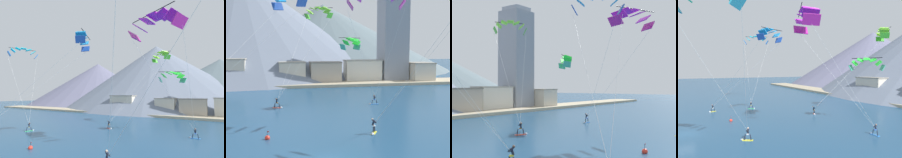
# 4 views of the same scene
# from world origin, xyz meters

# --- Properties ---
(ground_plane) EXTENTS (400.00, 400.00, 0.00)m
(ground_plane) POSITION_xyz_m (0.00, 0.00, 0.00)
(ground_plane) COLOR navy
(kitesurfer_near_lead) EXTENTS (1.73, 1.15, 1.75)m
(kitesurfer_near_lead) POSITION_xyz_m (-3.76, 24.53, 0.52)
(kitesurfer_near_lead) COLOR #E54C33
(kitesurfer_near_lead) RESTS_ON ground
(kitesurfer_near_trail) EXTENTS (1.75, 0.58, 1.69)m
(kitesurfer_near_trail) POSITION_xyz_m (12.26, 24.68, 0.47)
(kitesurfer_near_trail) COLOR #337FDB
(kitesurfer_near_trail) RESTS_ON ground
(kitesurfer_mid_center) EXTENTS (1.20, 1.71, 1.82)m
(kitesurfer_mid_center) POSITION_xyz_m (6.62, 7.33, 0.57)
(kitesurfer_mid_center) COLOR yellow
(kitesurfer_mid_center) RESTS_ON ground
(kitesurfer_far_left) EXTENTS (0.94, 1.78, 1.73)m
(kitesurfer_far_left) POSITION_xyz_m (-15.76, 14.51, 0.50)
(kitesurfer_far_left) COLOR #33B266
(kitesurfer_far_left) RESTS_ON ground
(kitesurfer_far_right) EXTENTS (1.20, 1.71, 1.66)m
(kitesurfer_far_right) POSITION_xyz_m (-15.95, 5.42, 0.46)
(kitesurfer_far_right) COLOR yellow
(kitesurfer_far_right) RESTS_ON ground
(parafoil_kite_near_lead) EXTENTS (10.96, 12.60, 16.13)m
(parafoil_kite_near_lead) POSITION_xyz_m (4.35, 34.98, 16.50)
(parafoil_kite_near_lead) COLOR green
(parafoil_kite_near_trail) EXTENTS (8.16, 11.91, 16.23)m
(parafoil_kite_near_trail) POSITION_xyz_m (9.31, 14.99, 16.43)
(parafoil_kite_near_trail) COLOR #BD1F92
(parafoil_kite_far_left) EXTENTS (13.09, 8.38, 17.85)m
(parafoil_kite_far_left) POSITION_xyz_m (-26.95, 19.14, 18.17)
(parafoil_kite_far_left) COLOR blue
(parafoil_kite_far_right) EXTENTS (15.74, 11.30, 15.57)m
(parafoil_kite_far_right) POSITION_xyz_m (-2.47, 14.06, 15.84)
(parafoil_kite_far_right) COLOR #2048A2
(parafoil_kite_distant_high_outer) EXTENTS (4.62, 4.63, 2.19)m
(parafoil_kite_distant_high_outer) POSITION_xyz_m (8.81, 26.50, 10.57)
(parafoil_kite_distant_high_outer) COLOR #42B38B
(race_marker_buoy) EXTENTS (0.56, 0.56, 1.02)m
(race_marker_buoy) POSITION_xyz_m (-5.15, 7.53, 0.16)
(race_marker_buoy) COLOR red
(race_marker_buoy) RESTS_ON ground
(shore_building_promenade_mid) EXTENTS (9.83, 6.45, 6.95)m
(shore_building_promenade_mid) POSITION_xyz_m (-15.83, 54.47, 3.49)
(shore_building_promenade_mid) COLOR beige
(shore_building_promenade_mid) RESTS_ON ground
(mountain_peak_east_shoulder) EXTENTS (105.81, 105.81, 33.22)m
(mountain_peak_east_shoulder) POSITION_xyz_m (-69.36, 110.60, 16.61)
(mountain_peak_east_shoulder) COLOR slate
(mountain_peak_east_shoulder) RESTS_ON ground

